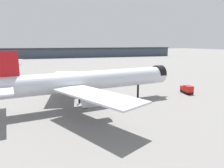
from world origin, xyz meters
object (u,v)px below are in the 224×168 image
Objects in this scene: airliner_far_taxiway at (3,59)px; airliner_near_gate at (89,81)px; baggage_tug_wing at (126,82)px; service_truck_front at (187,89)px.

airliner_near_gate is at bearing -135.90° from airliner_far_taxiway.
airliner_near_gate is 1.68× the size of airliner_far_taxiway.
baggage_tug_wing is at bearing -122.75° from airliner_far_taxiway.
baggage_tug_wing is (-12.42, 24.78, -0.62)m from service_truck_front.
airliner_near_gate is 37.31m from service_truck_front.
service_truck_front reaches higher than baggage_tug_wing.
baggage_tug_wing is at bearing 41.35° from airliner_near_gate.
service_truck_front is 1.64× the size of baggage_tug_wing.
airliner_near_gate reaches higher than airliner_far_taxiway.
airliner_near_gate is 16.66× the size of baggage_tug_wing.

